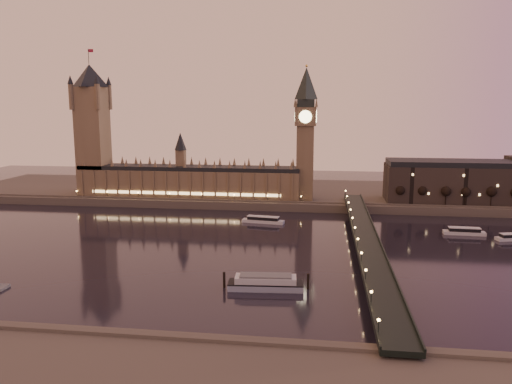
% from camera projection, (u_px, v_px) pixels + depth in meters
% --- Properties ---
extents(ground, '(700.00, 700.00, 0.00)m').
position_uv_depth(ground, '(201.00, 246.00, 284.54)').
color(ground, black).
rests_on(ground, ground).
extents(far_embankment, '(560.00, 130.00, 6.00)m').
position_uv_depth(far_embankment, '(279.00, 193.00, 441.22)').
color(far_embankment, '#423D35').
rests_on(far_embankment, ground).
extents(palace_of_westminster, '(180.00, 26.62, 52.00)m').
position_uv_depth(palace_of_westminster, '(188.00, 178.00, 404.29)').
color(palace_of_westminster, brown).
rests_on(palace_of_westminster, ground).
extents(victoria_tower, '(31.68, 31.68, 118.00)m').
position_uv_depth(victoria_tower, '(92.00, 122.00, 407.33)').
color(victoria_tower, brown).
rests_on(victoria_tower, ground).
extents(big_ben, '(17.68, 17.68, 104.00)m').
position_uv_depth(big_ben, '(306.00, 126.00, 384.71)').
color(big_ben, brown).
rests_on(big_ben, ground).
extents(westminster_bridge, '(13.20, 260.00, 15.30)m').
position_uv_depth(westminster_bridge, '(365.00, 243.00, 271.53)').
color(westminster_bridge, black).
rests_on(westminster_bridge, ground).
extents(city_block, '(155.00, 45.00, 34.00)m').
position_uv_depth(city_block, '(489.00, 181.00, 382.95)').
color(city_block, black).
rests_on(city_block, ground).
extents(bare_tree_0, '(6.63, 6.63, 13.48)m').
position_uv_depth(bare_tree_0, '(402.00, 191.00, 371.54)').
color(bare_tree_0, black).
rests_on(bare_tree_0, ground).
extents(bare_tree_1, '(6.63, 6.63, 13.48)m').
position_uv_depth(bare_tree_1, '(424.00, 192.00, 369.46)').
color(bare_tree_1, black).
rests_on(bare_tree_1, ground).
extents(bare_tree_2, '(6.63, 6.63, 13.48)m').
position_uv_depth(bare_tree_2, '(446.00, 192.00, 367.38)').
color(bare_tree_2, black).
rests_on(bare_tree_2, ground).
extents(bare_tree_3, '(6.63, 6.63, 13.48)m').
position_uv_depth(bare_tree_3, '(468.00, 193.00, 365.30)').
color(bare_tree_3, black).
rests_on(bare_tree_3, ground).
extents(bare_tree_4, '(6.63, 6.63, 13.48)m').
position_uv_depth(bare_tree_4, '(491.00, 193.00, 363.22)').
color(bare_tree_4, black).
rests_on(bare_tree_4, ground).
extents(cruise_boat_a, '(29.43, 10.32, 4.61)m').
position_uv_depth(cruise_boat_a, '(263.00, 220.00, 341.08)').
color(cruise_boat_a, silver).
rests_on(cruise_boat_a, ground).
extents(cruise_boat_b, '(25.10, 7.25, 4.59)m').
position_uv_depth(cruise_boat_b, '(464.00, 231.00, 309.82)').
color(cruise_boat_b, silver).
rests_on(cruise_boat_b, ground).
extents(moored_barge, '(37.83, 11.60, 6.95)m').
position_uv_depth(moored_barge, '(266.00, 283.00, 217.35)').
color(moored_barge, '#8997AE').
rests_on(moored_barge, ground).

